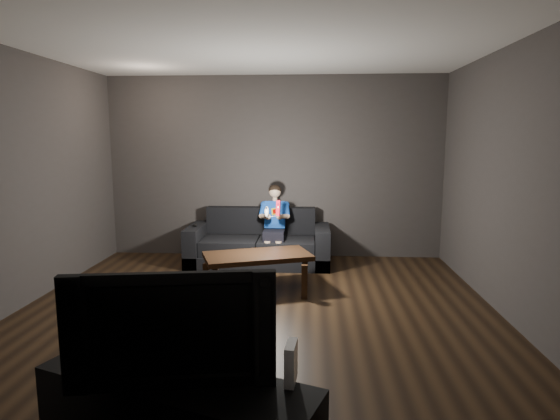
{
  "coord_description": "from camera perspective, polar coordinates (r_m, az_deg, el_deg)",
  "views": [
    {
      "loc": [
        0.55,
        -4.5,
        1.79
      ],
      "look_at": [
        0.15,
        1.55,
        0.85
      ],
      "focal_mm": 30.0,
      "sensor_mm": 36.0,
      "label": 1
    }
  ],
  "objects": [
    {
      "name": "tv",
      "position": [
        2.52,
        -12.9,
        -13.34
      ],
      "size": [
        1.04,
        0.3,
        0.6
      ],
      "primitive_type": "imported",
      "rotation": [
        0.0,
        0.0,
        0.16
      ],
      "color": "black",
      "rests_on": "media_console"
    },
    {
      "name": "nunchuk_white",
      "position": [
        6.14,
        -1.64,
        -0.19
      ],
      "size": [
        0.06,
        0.09,
        0.15
      ],
      "color": "white",
      "rests_on": "child"
    },
    {
      "name": "coffee_table",
      "position": [
        5.51,
        -2.76,
        -5.96
      ],
      "size": [
        1.36,
        0.99,
        0.44
      ],
      "color": "black",
      "rests_on": "floor"
    },
    {
      "name": "left_wall",
      "position": [
        5.45,
        -30.28,
        2.99
      ],
      "size": [
        0.04,
        5.0,
        2.7
      ],
      "primitive_type": "cube",
      "color": "#3E3836",
      "rests_on": "ground"
    },
    {
      "name": "sofa",
      "position": [
        6.71,
        -2.58,
        -4.44
      ],
      "size": [
        2.0,
        0.86,
        0.77
      ],
      "color": "black",
      "rests_on": "floor"
    },
    {
      "name": "front_wall",
      "position": [
        2.12,
        -11.31,
        -3.27
      ],
      "size": [
        5.0,
        0.04,
        2.7
      ],
      "primitive_type": "cube",
      "color": "#3E3836",
      "rests_on": "ground"
    },
    {
      "name": "back_wall",
      "position": [
        7.04,
        -0.72,
        5.22
      ],
      "size": [
        5.0,
        0.04,
        2.7
      ],
      "primitive_type": "cube",
      "color": "#3E3836",
      "rests_on": "ground"
    },
    {
      "name": "wii_console",
      "position": [
        2.5,
        1.35,
        -18.13
      ],
      "size": [
        0.06,
        0.16,
        0.21
      ],
      "primitive_type": "cube",
      "rotation": [
        0.0,
        0.0,
        -0.09
      ],
      "color": "white",
      "rests_on": "media_console"
    },
    {
      "name": "wii_remote_red",
      "position": [
        6.12,
        -0.22,
        0.22
      ],
      "size": [
        0.06,
        0.08,
        0.21
      ],
      "color": "red",
      "rests_on": "child"
    },
    {
      "name": "right_wall",
      "position": [
        4.93,
        27.13,
        2.73
      ],
      "size": [
        0.04,
        5.0,
        2.7
      ],
      "primitive_type": "cube",
      "color": "#3E3836",
      "rests_on": "ground"
    },
    {
      "name": "child",
      "position": [
        6.56,
        -0.68,
        -1.05
      ],
      "size": [
        0.43,
        0.53,
        1.06
      ],
      "color": "black",
      "rests_on": "sofa"
    },
    {
      "name": "ceiling",
      "position": [
        4.62,
        -3.32,
        20.16
      ],
      "size": [
        5.0,
        5.0,
        0.02
      ],
      "primitive_type": "cube",
      "color": "silver",
      "rests_on": "back_wall"
    },
    {
      "name": "floor",
      "position": [
        4.87,
        -3.03,
        -12.74
      ],
      "size": [
        5.0,
        5.0,
        0.0
      ],
      "primitive_type": "plane",
      "color": "black",
      "rests_on": "ground"
    },
    {
      "name": "wii_remote_black",
      "position": [
        6.74,
        -10.31,
        -1.86
      ],
      "size": [
        0.07,
        0.14,
        0.03
      ],
      "color": "black",
      "rests_on": "sofa"
    }
  ]
}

